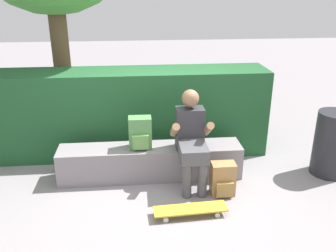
# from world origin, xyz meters

# --- Properties ---
(ground_plane) EXTENTS (24.00, 24.00, 0.00)m
(ground_plane) POSITION_xyz_m (0.00, 0.00, 0.00)
(ground_plane) COLOR gray
(bench_main) EXTENTS (2.31, 0.41, 0.42)m
(bench_main) POSITION_xyz_m (0.00, 0.35, 0.21)
(bench_main) COLOR gray
(bench_main) RESTS_ON ground
(person_skater) EXTENTS (0.49, 0.62, 1.17)m
(person_skater) POSITION_xyz_m (0.49, 0.15, 0.63)
(person_skater) COLOR #333338
(person_skater) RESTS_ON ground
(skateboard_near_person) EXTENTS (0.81, 0.25, 0.09)m
(skateboard_near_person) POSITION_xyz_m (0.38, -0.54, 0.07)
(skateboard_near_person) COLOR gold
(skateboard_near_person) RESTS_ON ground
(backpack_on_bench) EXTENTS (0.28, 0.23, 0.40)m
(backpack_on_bench) POSITION_xyz_m (-0.12, 0.34, 0.61)
(backpack_on_bench) COLOR #51894C
(backpack_on_bench) RESTS_ON bench_main
(backpack_on_ground) EXTENTS (0.28, 0.23, 0.40)m
(backpack_on_ground) POSITION_xyz_m (0.83, -0.15, 0.19)
(backpack_on_ground) COLOR #A37A47
(backpack_on_ground) RESTS_ON ground
(hedge_row) EXTENTS (4.14, 0.67, 1.22)m
(hedge_row) POSITION_xyz_m (-0.38, 1.13, 0.61)
(hedge_row) COLOR #1F512A
(hedge_row) RESTS_ON ground
(trash_bin) EXTENTS (0.46, 0.46, 0.84)m
(trash_bin) POSITION_xyz_m (2.33, 0.23, 0.42)
(trash_bin) COLOR #232328
(trash_bin) RESTS_ON ground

